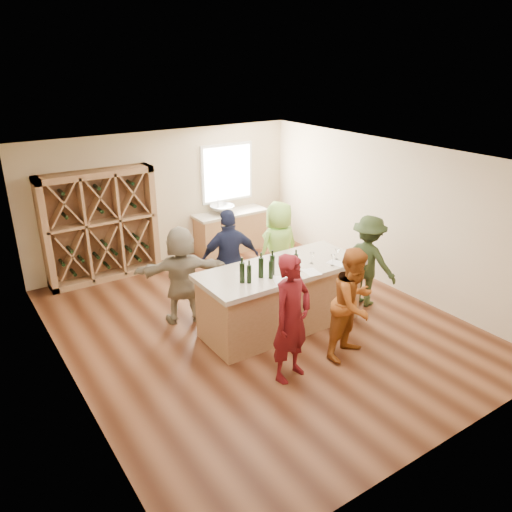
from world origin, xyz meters
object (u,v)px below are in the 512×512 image
wine_bottle_c (261,268)px  person_server (368,261)px  person_far_mid (230,260)px  person_far_left (182,275)px  person_far_right (279,248)px  person_near_right (354,303)px  wine_bottle_f (296,264)px  sink (222,209)px  wine_bottle_d (271,269)px  person_near_left (292,318)px  wine_bottle_a (242,273)px  wine_rack (101,226)px  wine_bottle_b (249,274)px  wine_bottle_e (272,265)px  tasting_counter_base (281,299)px

wine_bottle_c → person_server: size_ratio=0.19×
person_far_mid → person_far_left: size_ratio=1.08×
person_far_left → person_far_right: bearing=-159.9°
person_near_right → wine_bottle_f: bearing=96.1°
person_server → person_far_left: 3.26m
sink → wine_bottle_d: (-1.31, -3.72, 0.21)m
wine_bottle_d → person_far_mid: (0.06, 1.32, -0.32)m
sink → person_far_mid: (-1.25, -2.41, -0.11)m
person_near_left → person_near_right: size_ratio=1.08×
wine_bottle_a → wine_bottle_d: (0.44, -0.11, -0.02)m
wine_bottle_d → wine_bottle_a: bearing=166.0°
wine_bottle_d → person_far_mid: bearing=87.2°
wine_rack → person_far_mid: (1.45, -2.48, -0.19)m
wine_bottle_b → wine_bottle_f: 0.80m
wine_rack → person_server: wine_rack is taller
wine_bottle_f → wine_bottle_a: bearing=170.0°
sink → person_far_mid: size_ratio=0.30×
wine_bottle_d → person_far_right: person_far_right is taller
wine_bottle_e → person_server: 2.11m
wine_bottle_a → person_near_left: person_near_left is taller
person_far_mid → person_server: bearing=165.1°
person_far_mid → wine_bottle_a: bearing=82.7°
person_near_right → person_far_left: bearing=110.9°
sink → tasting_counter_base: bearing=-105.0°
wine_bottle_c → person_near_right: person_near_right is taller
tasting_counter_base → person_far_mid: 1.18m
tasting_counter_base → wine_bottle_e: 0.81m
sink → wine_bottle_f: bearing=-103.1°
person_far_mid → person_far_left: bearing=13.1°
wine_bottle_c → wine_bottle_d: wine_bottle_c is taller
wine_bottle_d → person_server: (2.16, 0.09, -0.39)m
tasting_counter_base → person_far_left: 1.68m
person_near_right → wine_bottle_f: person_near_right is taller
person_near_right → sink: bearing=69.9°
person_near_left → person_server: 2.69m
wine_bottle_e → person_far_right: person_far_right is taller
wine_bottle_a → person_far_right: (1.59, 1.25, -0.36)m
person_far_right → wine_bottle_b: bearing=38.4°
wine_bottle_d → wine_bottle_c: bearing=134.6°
person_near_left → person_far_right: 2.72m
person_near_left → person_far_right: person_near_left is taller
sink → tasting_counter_base: sink is taller
wine_rack → person_server: bearing=-46.2°
sink → person_server: 3.74m
person_far_right → wine_rack: bearing=-46.5°
wine_bottle_c → person_far_left: size_ratio=0.19×
wine_bottle_b → wine_bottle_f: bearing=-6.3°
wine_rack → person_far_left: (0.55, -2.44, -0.26)m
wine_bottle_b → person_server: bearing=1.0°
wine_bottle_c → person_far_right: size_ratio=0.18×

